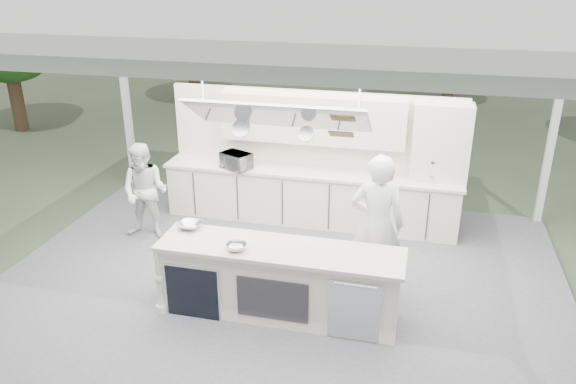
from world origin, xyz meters
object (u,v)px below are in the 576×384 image
(sous_chef, at_px, (145,191))
(head_chef, at_px, (377,225))
(demo_island, at_px, (278,281))
(back_counter, at_px, (309,196))

(sous_chef, bearing_deg, head_chef, -13.64)
(demo_island, bearing_deg, back_counter, 93.63)
(demo_island, relative_size, sous_chef, 1.95)
(head_chef, bearing_deg, sous_chef, -15.19)
(back_counter, xyz_separation_m, sous_chef, (-2.47, -1.19, 0.32))
(demo_island, height_order, back_counter, same)
(back_counter, height_order, head_chef, head_chef)
(demo_island, xyz_separation_m, head_chef, (1.14, 0.86, 0.51))
(head_chef, xyz_separation_m, sous_chef, (-3.78, 0.76, -0.19))
(demo_island, distance_m, head_chef, 1.52)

